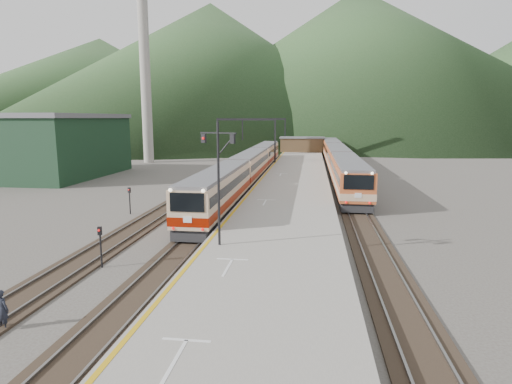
# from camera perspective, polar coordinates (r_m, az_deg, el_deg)

# --- Properties ---
(ground) EXTENTS (400.00, 400.00, 0.00)m
(ground) POSITION_cam_1_polar(r_m,az_deg,el_deg) (17.11, -21.31, -18.78)
(ground) COLOR #47423D
(ground) RESTS_ON ground
(track_main) EXTENTS (2.60, 200.00, 0.23)m
(track_main) POSITION_cam_1_polar(r_m,az_deg,el_deg) (54.18, -0.74, 1.41)
(track_main) COLOR black
(track_main) RESTS_ON ground
(track_far) EXTENTS (2.60, 200.00, 0.23)m
(track_far) POSITION_cam_1_polar(r_m,az_deg,el_deg) (55.11, -5.90, 1.50)
(track_far) COLOR black
(track_far) RESTS_ON ground
(track_second) EXTENTS (2.60, 200.00, 0.23)m
(track_second) POSITION_cam_1_polar(r_m,az_deg,el_deg) (53.77, 11.48, 1.15)
(track_second) COLOR black
(track_second) RESTS_ON ground
(platform) EXTENTS (8.00, 100.00, 1.00)m
(platform) POSITION_cam_1_polar(r_m,az_deg,el_deg) (51.63, 5.10, 1.44)
(platform) COLOR gray
(platform) RESTS_ON ground
(gantry_near) EXTENTS (9.55, 0.25, 8.00)m
(gantry_near) POSITION_cam_1_polar(r_m,az_deg,el_deg) (68.89, -1.33, 7.82)
(gantry_near) COLOR black
(gantry_near) RESTS_ON ground
(gantry_far) EXTENTS (9.55, 0.25, 8.00)m
(gantry_far) POSITION_cam_1_polar(r_m,az_deg,el_deg) (93.67, 1.02, 8.35)
(gantry_far) COLOR black
(gantry_far) RESTS_ON ground
(warehouse) EXTENTS (14.50, 20.50, 8.60)m
(warehouse) POSITION_cam_1_polar(r_m,az_deg,el_deg) (65.68, -25.57, 5.66)
(warehouse) COLOR black
(warehouse) RESTS_ON ground
(smokestack) EXTENTS (1.80, 1.80, 30.00)m
(smokestack) POSITION_cam_1_polar(r_m,az_deg,el_deg) (80.99, -14.52, 14.48)
(smokestack) COLOR #9E998E
(smokestack) RESTS_ON ground
(station_shed) EXTENTS (9.40, 4.40, 3.10)m
(station_shed) POSITION_cam_1_polar(r_m,az_deg,el_deg) (91.23, 6.19, 6.36)
(station_shed) COLOR #4C3822
(station_shed) RESTS_ON platform
(hill_a) EXTENTS (180.00, 180.00, 60.00)m
(hill_a) POSITION_cam_1_polar(r_m,az_deg,el_deg) (209.72, -5.95, 15.80)
(hill_a) COLOR #23431F
(hill_a) RESTS_ON ground
(hill_b) EXTENTS (220.00, 220.00, 75.00)m
(hill_b) POSITION_cam_1_polar(r_m,az_deg,el_deg) (245.85, 13.16, 16.47)
(hill_b) COLOR #23431F
(hill_b) RESTS_ON ground
(hill_d) EXTENTS (200.00, 200.00, 55.00)m
(hill_d) POSITION_cam_1_polar(r_m,az_deg,el_deg) (284.09, -19.82, 13.20)
(hill_d) COLOR #23431F
(hill_d) RESTS_ON ground
(main_train) EXTENTS (2.68, 55.05, 3.27)m
(main_train) POSITION_cam_1_polar(r_m,az_deg,el_deg) (53.74, -0.78, 3.27)
(main_train) COLOR tan
(main_train) RESTS_ON track_main
(second_train) EXTENTS (2.97, 60.95, 3.63)m
(second_train) POSITION_cam_1_polar(r_m,az_deg,el_deg) (66.21, 10.79, 4.49)
(second_train) COLOR #B9542A
(second_train) RESTS_ON track_second
(signal_mast) EXTENTS (2.11, 0.81, 6.82)m
(signal_mast) POSITION_cam_1_polar(r_m,az_deg,el_deg) (23.37, -5.04, 2.82)
(signal_mast) COLOR black
(signal_mast) RESTS_ON platform
(short_signal_a) EXTENTS (0.26, 0.22, 2.27)m
(short_signal_a) POSITION_cam_1_polar(r_m,az_deg,el_deg) (24.58, -20.03, -6.20)
(short_signal_a) COLOR black
(short_signal_a) RESTS_ON ground
(short_signal_b) EXTENTS (0.23, 0.18, 2.27)m
(short_signal_b) POSITION_cam_1_polar(r_m,az_deg,el_deg) (44.59, -5.63, 1.35)
(short_signal_b) COLOR black
(short_signal_b) RESTS_ON ground
(short_signal_c) EXTENTS (0.26, 0.23, 2.27)m
(short_signal_c) POSITION_cam_1_polar(r_m,az_deg,el_deg) (37.41, -16.51, -0.65)
(short_signal_c) COLOR black
(short_signal_c) RESTS_ON ground
(worker) EXTENTS (0.65, 0.51, 1.59)m
(worker) POSITION_cam_1_polar(r_m,az_deg,el_deg) (19.47, -30.75, -13.34)
(worker) COLOR black
(worker) RESTS_ON ground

